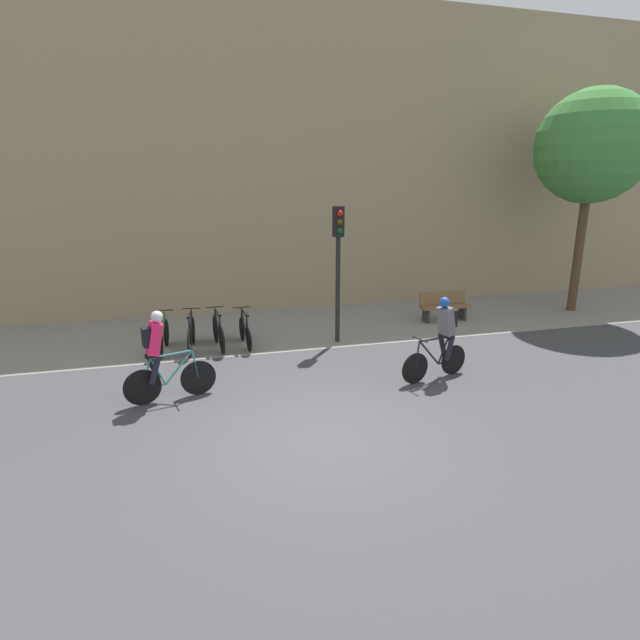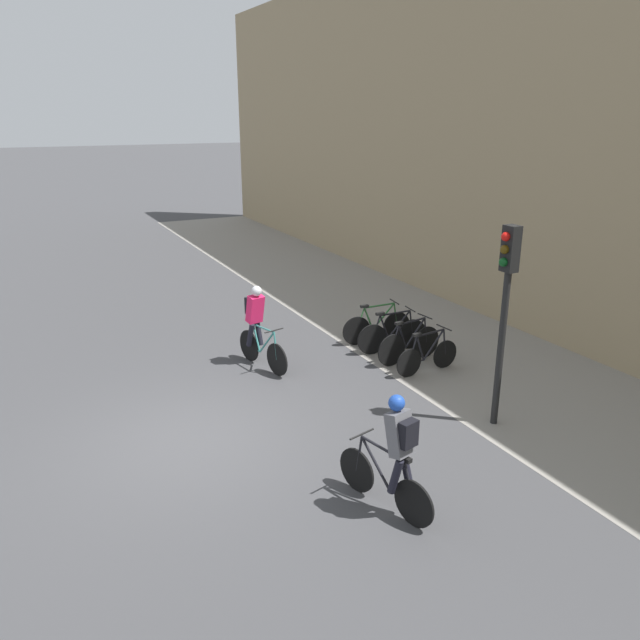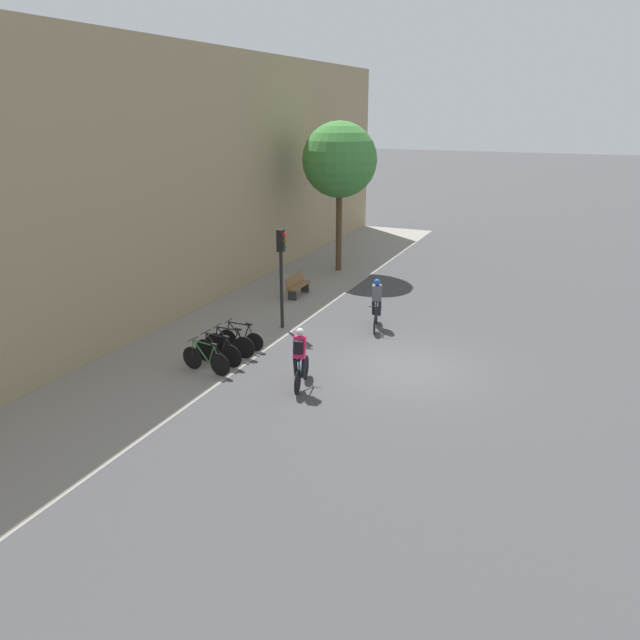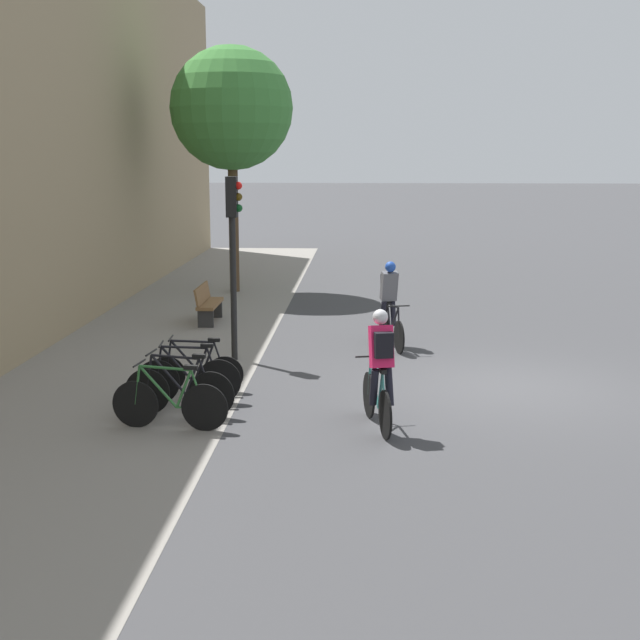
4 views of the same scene
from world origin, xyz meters
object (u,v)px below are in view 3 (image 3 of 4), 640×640
at_px(parked_bike_0, 206,359).
at_px(parked_bike_2, 230,344).
at_px(traffic_light_pole, 281,261).
at_px(cyclist_pink, 300,357).
at_px(bench, 297,285).
at_px(cyclist_grey, 377,302).
at_px(parked_bike_1, 218,351).
at_px(parked_bike_3, 241,338).

bearing_deg(parked_bike_0, parked_bike_2, 0.04).
bearing_deg(traffic_light_pole, parked_bike_0, 176.11).
relative_size(cyclist_pink, bench, 1.16).
relative_size(parked_bike_2, bench, 1.10).
bearing_deg(parked_bike_2, cyclist_grey, -36.63).
height_order(parked_bike_1, traffic_light_pole, traffic_light_pole).
bearing_deg(parked_bike_0, traffic_light_pole, -3.89).
xyz_separation_m(parked_bike_0, traffic_light_pole, (4.42, -0.30, 2.03)).
xyz_separation_m(cyclist_pink, parked_bike_3, (1.96, 3.04, -0.56)).
xyz_separation_m(parked_bike_3, traffic_light_pole, (2.40, -0.30, 2.06)).
distance_m(parked_bike_0, parked_bike_3, 2.02).
distance_m(parked_bike_0, traffic_light_pole, 4.87).
bearing_deg(traffic_light_pole, bench, 17.62).
distance_m(cyclist_pink, parked_bike_0, 3.08).
bearing_deg(bench, parked_bike_0, -173.74).
distance_m(cyclist_grey, parked_bike_2, 5.59).
height_order(parked_bike_0, parked_bike_2, parked_bike_2).
relative_size(cyclist_grey, parked_bike_3, 1.12).
bearing_deg(cyclist_grey, parked_bike_2, 143.37).
relative_size(parked_bike_0, parked_bike_3, 1.10).
height_order(cyclist_grey, parked_bike_0, cyclist_grey).
bearing_deg(cyclist_pink, parked_bike_3, 57.20).
bearing_deg(cyclist_pink, cyclist_grey, -2.79).
distance_m(cyclist_grey, parked_bike_0, 6.71).
bearing_deg(bench, parked_bike_2, -172.53).
relative_size(parked_bike_0, parked_bike_2, 1.03).
height_order(parked_bike_2, parked_bike_3, parked_bike_2).
height_order(parked_bike_2, traffic_light_pole, traffic_light_pole).
bearing_deg(bench, parked_bike_3, -171.71).
height_order(cyclist_pink, bench, cyclist_pink).
distance_m(cyclist_pink, traffic_light_pole, 5.36).
xyz_separation_m(parked_bike_2, parked_bike_3, (0.67, -0.00, -0.03)).
bearing_deg(cyclist_grey, parked_bike_1, 147.15).
bearing_deg(parked_bike_3, cyclist_grey, -41.19).
relative_size(parked_bike_0, bench, 1.13).
xyz_separation_m(cyclist_pink, traffic_light_pole, (4.35, 2.74, 1.50)).
height_order(cyclist_pink, parked_bike_2, cyclist_pink).
bearing_deg(cyclist_pink, bench, 25.83).
bearing_deg(parked_bike_1, cyclist_grey, -32.85).
distance_m(cyclist_pink, bench, 9.05).
xyz_separation_m(cyclist_grey, parked_bike_2, (-4.46, 3.32, -0.53)).
bearing_deg(parked_bike_2, parked_bike_3, -0.12).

